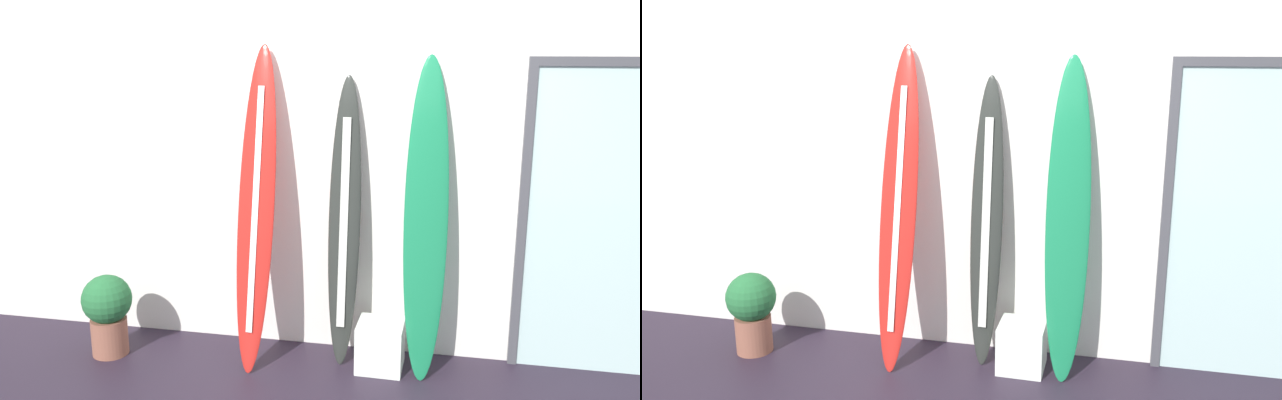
% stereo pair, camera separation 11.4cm
% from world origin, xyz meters
% --- Properties ---
extents(wall_back, '(7.20, 0.20, 2.80)m').
position_xyz_m(wall_back, '(0.00, 1.30, 1.40)').
color(wall_back, silver).
rests_on(wall_back, ground).
extents(surfboard_crimson, '(0.29, 0.56, 2.25)m').
position_xyz_m(surfboard_crimson, '(-0.52, 0.89, 1.11)').
color(surfboard_crimson, red).
rests_on(surfboard_crimson, ground).
extents(surfboard_charcoal, '(0.24, 0.33, 2.04)m').
position_xyz_m(surfboard_charcoal, '(0.08, 1.02, 1.01)').
color(surfboard_charcoal, '#292C28').
rests_on(surfboard_charcoal, ground).
extents(surfboard_emerald, '(0.31, 0.43, 2.18)m').
position_xyz_m(surfboard_emerald, '(0.64, 0.96, 1.07)').
color(surfboard_emerald, '#177447').
rests_on(surfboard_emerald, ground).
extents(display_block_left, '(0.33, 0.33, 0.34)m').
position_xyz_m(display_block_left, '(0.36, 0.92, 0.17)').
color(display_block_left, white).
rests_on(display_block_left, ground).
extents(glass_door, '(1.07, 0.06, 2.16)m').
position_xyz_m(glass_door, '(1.79, 1.18, 1.11)').
color(glass_door, silver).
rests_on(glass_door, ground).
extents(potted_plant, '(0.36, 0.36, 0.61)m').
position_xyz_m(potted_plant, '(-1.63, 0.74, 0.34)').
color(potted_plant, brown).
rests_on(potted_plant, ground).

